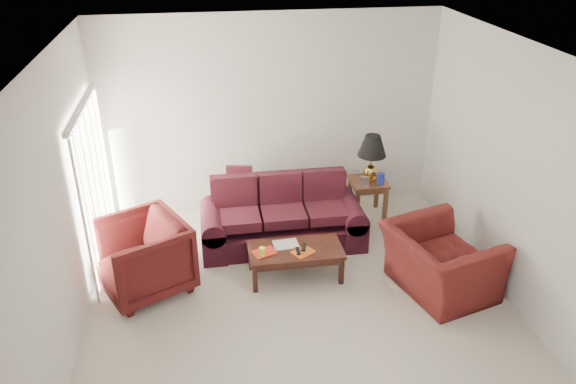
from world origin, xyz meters
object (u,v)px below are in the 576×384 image
object	(u,v)px
floor_lamp	(123,180)
coffee_table	(295,262)
armchair_right	(440,262)
end_table	(367,198)
armchair_left	(142,257)
sofa	(282,215)

from	to	relation	value
floor_lamp	coffee_table	world-z (taller)	floor_lamp
armchair_right	coffee_table	world-z (taller)	armchair_right
end_table	armchair_left	world-z (taller)	armchair_left
end_table	coffee_table	bearing A→B (deg)	-133.59
end_table	coffee_table	world-z (taller)	end_table
floor_lamp	sofa	bearing A→B (deg)	-20.37
sofa	coffee_table	bearing A→B (deg)	-89.32
floor_lamp	armchair_left	bearing A→B (deg)	-78.09
armchair_left	armchair_right	distance (m)	3.63
end_table	armchair_right	size ratio (longest dim) A/B	0.47
sofa	armchair_left	distance (m)	2.00
floor_lamp	armchair_left	distance (m)	1.65
sofa	armchair_left	size ratio (longest dim) A/B	2.19
end_table	armchair_left	size ratio (longest dim) A/B	0.57
armchair_right	floor_lamp	bearing A→B (deg)	45.23
armchair_right	sofa	bearing A→B (deg)	36.13
end_table	floor_lamp	xyz separation A→B (m)	(-3.59, 0.19, 0.48)
armchair_left	end_table	bearing A→B (deg)	86.70
sofa	armchair_right	world-z (taller)	sofa
end_table	armchair_left	bearing A→B (deg)	-156.71
sofa	floor_lamp	world-z (taller)	floor_lamp
floor_lamp	coffee_table	bearing A→B (deg)	-36.16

